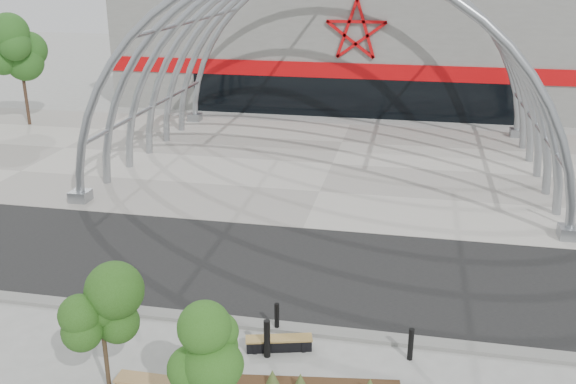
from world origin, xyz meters
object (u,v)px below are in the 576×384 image
(bench_1, at_px, (279,344))
(bollard_2, at_px, (267,339))
(street_tree_1, at_px, (214,341))
(street_tree_0, at_px, (100,306))

(bench_1, xyz_separation_m, bollard_2, (-0.24, -0.37, 0.36))
(bench_1, distance_m, bollard_2, 0.57)
(street_tree_1, xyz_separation_m, bench_1, (0.70, 3.26, -2.08))
(street_tree_1, height_order, bollard_2, street_tree_1)
(street_tree_0, relative_size, bollard_2, 3.08)
(street_tree_0, xyz_separation_m, street_tree_1, (2.96, -0.68, -0.14))
(street_tree_1, bearing_deg, bench_1, 77.85)
(street_tree_1, relative_size, bench_1, 1.72)
(street_tree_0, relative_size, bench_1, 1.82)
(street_tree_1, height_order, bench_1, street_tree_1)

